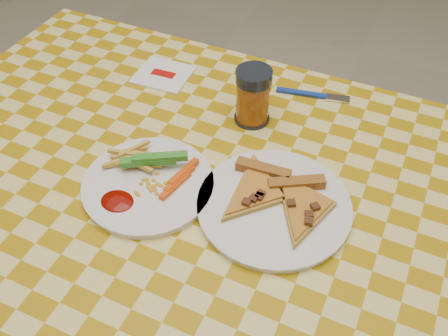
# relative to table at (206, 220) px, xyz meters

# --- Properties ---
(table) EXTENTS (1.28, 0.88, 0.76)m
(table) POSITION_rel_table_xyz_m (0.00, 0.00, 0.00)
(table) COLOR white
(table) RESTS_ON ground
(plate_left) EXTENTS (0.29, 0.29, 0.01)m
(plate_left) POSITION_rel_table_xyz_m (-0.10, -0.03, 0.08)
(plate_left) COLOR white
(plate_left) RESTS_ON table
(plate_right) EXTENTS (0.27, 0.27, 0.01)m
(plate_right) POSITION_rel_table_xyz_m (0.12, 0.02, 0.08)
(plate_right) COLOR white
(plate_right) RESTS_ON table
(fries_veggies) EXTENTS (0.18, 0.17, 0.04)m
(fries_veggies) POSITION_rel_table_xyz_m (-0.11, -0.01, 0.10)
(fries_veggies) COLOR #E1C247
(fries_veggies) RESTS_ON plate_left
(pizza_slices) EXTENTS (0.25, 0.23, 0.02)m
(pizza_slices) POSITION_rel_table_xyz_m (0.12, 0.03, 0.09)
(pizza_slices) COLOR gold
(pizza_slices) RESTS_ON plate_right
(drink_glass) EXTENTS (0.07, 0.07, 0.12)m
(drink_glass) POSITION_rel_table_xyz_m (-0.00, 0.22, 0.13)
(drink_glass) COLOR black
(drink_glass) RESTS_ON table
(napkin) EXTENTS (0.13, 0.12, 0.01)m
(napkin) POSITION_rel_table_xyz_m (-0.24, 0.28, 0.08)
(napkin) COLOR white
(napkin) RESTS_ON table
(fork) EXTENTS (0.16, 0.05, 0.01)m
(fork) POSITION_rel_table_xyz_m (0.09, 0.35, 0.08)
(fork) COLOR navy
(fork) RESTS_ON table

